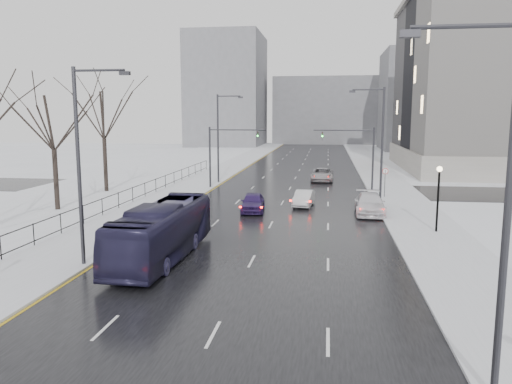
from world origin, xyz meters
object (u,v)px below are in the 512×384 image
at_px(streetlight_l_near, 83,157).
at_px(sedan_right_cross, 322,175).
at_px(no_uturn_sign, 385,174).
at_px(sedan_right_far, 370,204).
at_px(mast_signal_right, 362,151).
at_px(mast_signal_left, 220,150).
at_px(streetlight_r_near, 499,197).
at_px(streetlight_l_far, 220,134).
at_px(lamppost_r_mid, 438,189).
at_px(sedan_right_near, 304,198).
at_px(streetlight_r_mid, 379,140).
at_px(bus, 162,231).
at_px(sedan_center_near, 253,202).
at_px(tree_park_d, 58,211).
at_px(tree_park_e, 107,192).

bearing_deg(streetlight_l_near, sedan_right_cross, 72.14).
distance_m(no_uturn_sign, sedan_right_far, 8.36).
bearing_deg(mast_signal_right, sedan_right_far, -90.60).
xyz_separation_m(mast_signal_right, mast_signal_left, (-14.65, 0.00, 0.00)).
bearing_deg(streetlight_r_near, streetlight_l_far, 111.25).
height_order(lamppost_r_mid, sedan_right_cross, lamppost_r_mid).
xyz_separation_m(no_uturn_sign, sedan_right_near, (-7.26, -5.29, -1.59)).
relative_size(streetlight_r_near, no_uturn_sign, 3.70).
bearing_deg(mast_signal_left, no_uturn_sign, -13.60).
distance_m(streetlight_r_mid, mast_signal_right, 8.18).
distance_m(mast_signal_right, mast_signal_left, 14.65).
relative_size(lamppost_r_mid, sedan_right_far, 0.78).
bearing_deg(streetlight_r_mid, streetlight_r_near, -90.00).
bearing_deg(streetlight_l_near, streetlight_r_mid, 50.76).
bearing_deg(no_uturn_sign, streetlight_l_near, -125.89).
relative_size(mast_signal_left, bus, 0.61).
xyz_separation_m(streetlight_l_far, sedan_right_near, (10.11, -13.29, -4.91)).
relative_size(streetlight_r_near, sedan_right_cross, 1.82).
distance_m(streetlight_l_near, lamppost_r_mid, 21.78).
bearing_deg(streetlight_l_far, sedan_right_far, -46.12).
bearing_deg(streetlight_l_far, streetlight_r_mid, -36.30).
bearing_deg(streetlight_l_far, lamppost_r_mid, -48.94).
xyz_separation_m(streetlight_r_mid, sedan_center_near, (-10.15, -4.35, -4.82)).
distance_m(mast_signal_right, sedan_center_near, 15.81).
height_order(sedan_right_cross, sedan_right_far, sedan_right_far).
xyz_separation_m(streetlight_l_near, mast_signal_right, (15.49, 28.00, -1.51)).
relative_size(streetlight_r_near, sedan_right_far, 1.81).
bearing_deg(mast_signal_right, sedan_right_near, -120.09).
bearing_deg(tree_park_d, mast_signal_left, 53.20).
height_order(no_uturn_sign, sedan_right_near, no_uturn_sign).
relative_size(tree_park_d, sedan_right_near, 3.06).
bearing_deg(lamppost_r_mid, sedan_right_cross, 106.77).
xyz_separation_m(tree_park_d, streetlight_l_near, (9.63, -14.00, 5.62)).
xyz_separation_m(tree_park_d, no_uturn_sign, (27.00, 10.00, 2.30)).
relative_size(streetlight_r_mid, mast_signal_right, 1.54).
bearing_deg(tree_park_e, sedan_right_cross, 28.30).
xyz_separation_m(streetlight_r_mid, bus, (-12.97, -18.16, -4.08)).
relative_size(mast_signal_right, no_uturn_sign, 2.41).
bearing_deg(sedan_right_cross, tree_park_e, -150.09).
xyz_separation_m(streetlight_r_near, sedan_right_cross, (-4.87, 45.57, -4.81)).
height_order(bus, sedan_right_far, bus).
bearing_deg(bus, streetlight_r_near, -41.25).
bearing_deg(sedan_right_cross, streetlight_l_near, -106.24).
distance_m(streetlight_l_far, mast_signal_right, 16.07).
relative_size(streetlight_l_far, sedan_right_far, 1.81).
bearing_deg(tree_park_d, streetlight_r_mid, 13.01).
relative_size(lamppost_r_mid, sedan_right_cross, 0.78).
bearing_deg(sedan_right_far, sedan_right_near, 153.73).
relative_size(tree_park_e, sedan_right_cross, 2.45).
bearing_deg(sedan_right_cross, bus, -101.87).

